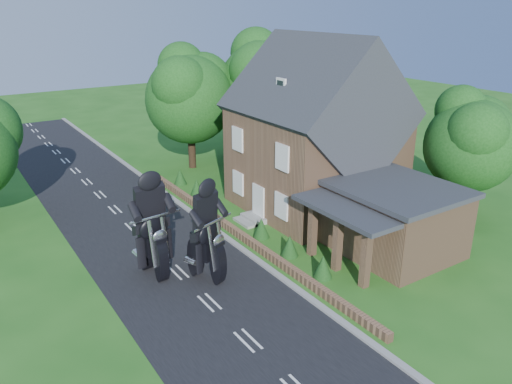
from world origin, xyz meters
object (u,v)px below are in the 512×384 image
motorcycle_follow (154,260)px  motorcycle_lead (207,265)px  garden_wall (236,231)px  annex (392,218)px  house (316,137)px

motorcycle_follow → motorcycle_lead: bearing=132.9°
motorcycle_lead → garden_wall: bearing=-156.2°
garden_wall → annex: annex is taller
garden_wall → annex: 8.19m
house → annex: size_ratio=1.45×
house → motorcycle_lead: bearing=-156.1°
house → annex: 7.30m
annex → motorcycle_lead: bearing=164.3°
annex → motorcycle_lead: 9.42m
annex → motorcycle_lead: annex is taller
garden_wall → house: house is taller
garden_wall → motorcycle_lead: 4.78m
house → motorcycle_lead: size_ratio=6.58×
annex → motorcycle_follow: bearing=158.9°
garden_wall → motorcycle_lead: size_ratio=14.13×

